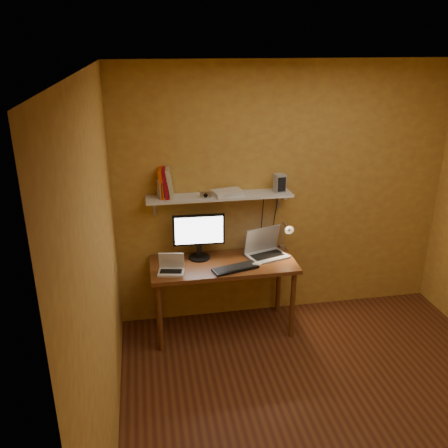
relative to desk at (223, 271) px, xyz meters
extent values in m
cube|color=#572D16|center=(0.69, -1.28, -0.67)|extent=(3.40, 3.20, 0.02)
cube|color=silver|center=(0.69, -1.28, 1.95)|extent=(3.40, 3.20, 0.02)
cube|color=gold|center=(0.69, 0.33, 0.64)|extent=(3.40, 0.02, 2.60)
cube|color=gold|center=(-1.02, -1.28, 0.64)|extent=(0.02, 3.20, 2.60)
cube|color=#5F3216|center=(0.00, 0.00, 0.07)|extent=(1.40, 0.60, 0.04)
cylinder|color=#5F3216|center=(-0.64, -0.24, -0.31)|extent=(0.05, 0.05, 0.71)
cylinder|color=#5F3216|center=(0.64, -0.24, -0.31)|extent=(0.05, 0.05, 0.71)
cylinder|color=#5F3216|center=(-0.64, 0.24, -0.31)|extent=(0.05, 0.05, 0.71)
cylinder|color=#5F3216|center=(0.64, 0.24, -0.31)|extent=(0.05, 0.05, 0.71)
cube|color=silver|center=(0.00, 0.19, 0.70)|extent=(1.40, 0.25, 0.02)
cube|color=silver|center=(-0.62, 0.30, 0.60)|extent=(0.03, 0.03, 0.18)
cube|color=silver|center=(0.62, 0.30, 0.60)|extent=(0.03, 0.03, 0.18)
cylinder|color=black|center=(-0.21, 0.15, 0.09)|extent=(0.22, 0.22, 0.02)
cube|color=black|center=(-0.21, 0.15, 0.17)|extent=(0.05, 0.04, 0.15)
cube|color=black|center=(-0.21, 0.15, 0.38)|extent=(0.50, 0.05, 0.31)
cube|color=white|center=(-0.21, 0.13, 0.38)|extent=(0.46, 0.02, 0.27)
cube|color=#92949A|center=(0.45, 0.05, 0.10)|extent=(0.44, 0.37, 0.02)
cube|color=black|center=(0.45, 0.05, 0.11)|extent=(0.35, 0.24, 0.00)
cube|color=#92949A|center=(0.42, 0.15, 0.24)|extent=(0.38, 0.18, 0.26)
cube|color=#111537|center=(0.42, 0.15, 0.24)|extent=(0.33, 0.15, 0.22)
cube|color=silver|center=(-0.51, -0.13, 0.10)|extent=(0.26, 0.20, 0.02)
cube|color=black|center=(-0.51, -0.13, 0.11)|extent=(0.21, 0.12, 0.00)
cube|color=silver|center=(-0.50, -0.07, 0.19)|extent=(0.24, 0.09, 0.16)
cube|color=black|center=(-0.50, -0.07, 0.19)|extent=(0.21, 0.07, 0.14)
cube|color=black|center=(0.09, -0.16, 0.10)|extent=(0.46, 0.25, 0.02)
ellipsoid|color=silver|center=(0.30, -0.13, 0.10)|extent=(0.11, 0.07, 0.04)
cube|color=silver|center=(0.66, 0.24, 0.08)|extent=(0.05, 0.06, 0.08)
cylinder|color=silver|center=(0.66, 0.24, 0.23)|extent=(0.02, 0.02, 0.28)
cylinder|color=silver|center=(0.66, 0.16, 0.37)|extent=(0.01, 0.16, 0.01)
cone|color=silver|center=(0.66, 0.08, 0.37)|extent=(0.09, 0.09, 0.09)
sphere|color=#FFE0A5|center=(0.66, 0.06, 0.37)|extent=(0.04, 0.04, 0.04)
cube|color=#92949A|center=(-0.53, 0.18, 0.80)|extent=(0.12, 0.12, 0.18)
cube|color=#92949A|center=(0.59, 0.18, 0.80)|extent=(0.11, 0.11, 0.18)
cube|color=#C64000|center=(-0.54, 0.21, 0.85)|extent=(0.07, 0.19, 0.28)
cube|color=maroon|center=(-0.51, 0.21, 0.85)|extent=(0.08, 0.19, 0.28)
cube|color=#B9AD8B|center=(-0.47, 0.21, 0.85)|extent=(0.09, 0.19, 0.28)
cube|color=silver|center=(-0.14, 0.12, 0.74)|extent=(0.11, 0.06, 0.06)
cylinder|color=black|center=(-0.14, 0.10, 0.74)|extent=(0.04, 0.03, 0.04)
cube|color=silver|center=(0.07, 0.18, 0.73)|extent=(0.31, 0.24, 0.05)
camera|label=1|loc=(-0.72, -4.05, 2.09)|focal=38.00mm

